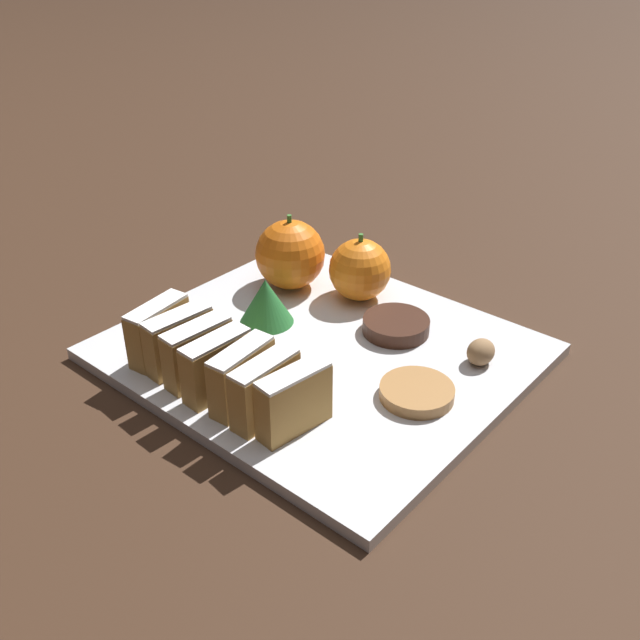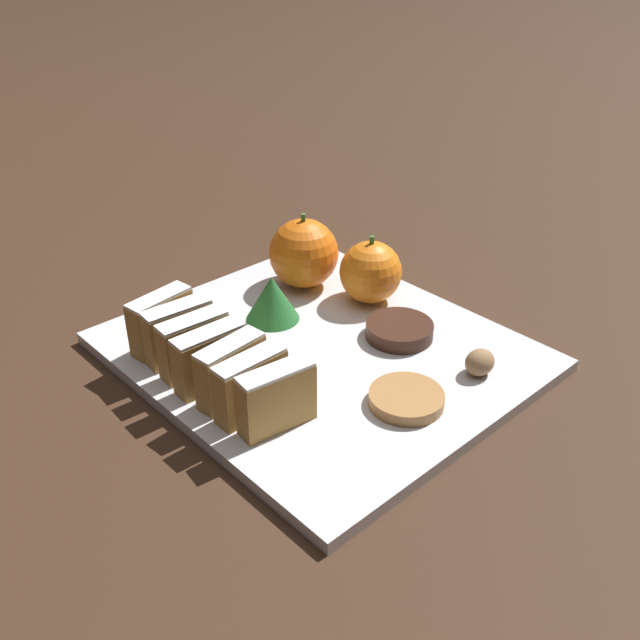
{
  "view_description": "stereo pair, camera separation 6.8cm",
  "coord_description": "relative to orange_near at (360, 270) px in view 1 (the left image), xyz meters",
  "views": [
    {
      "loc": [
        -0.44,
        -0.38,
        0.39
      ],
      "look_at": [
        0.0,
        0.0,
        0.04
      ],
      "focal_mm": 40.0,
      "sensor_mm": 36.0,
      "label": 1
    },
    {
      "loc": [
        -0.4,
        -0.43,
        0.39
      ],
      "look_at": [
        0.0,
        0.0,
        0.04
      ],
      "focal_mm": 40.0,
      "sensor_mm": 36.0,
      "label": 2
    }
  ],
  "objects": [
    {
      "name": "chocolate_cookie",
      "position": [
        -0.03,
        -0.07,
        -0.03
      ],
      "size": [
        0.07,
        0.07,
        0.02
      ],
      "color": "#381E14",
      "rests_on": "serving_platter"
    },
    {
      "name": "orange_near",
      "position": [
        0.0,
        0.0,
        0.0
      ],
      "size": [
        0.07,
        0.07,
        0.07
      ],
      "color": "orange",
      "rests_on": "serving_platter"
    },
    {
      "name": "stollen_slice_back",
      "position": [
        -0.21,
        0.07,
        -0.01
      ],
      "size": [
        0.07,
        0.03,
        0.06
      ],
      "color": "#B28442",
      "rests_on": "serving_platter"
    },
    {
      "name": "ground_plane",
      "position": [
        -0.1,
        -0.03,
        -0.05
      ],
      "size": [
        6.0,
        6.0,
        0.0
      ],
      "primitive_type": "plane",
      "color": "#382316"
    },
    {
      "name": "evergreen_sprig",
      "position": [
        -0.1,
        0.04,
        -0.01
      ],
      "size": [
        0.06,
        0.06,
        0.05
      ],
      "color": "#23662D",
      "rests_on": "serving_platter"
    },
    {
      "name": "walnut",
      "position": [
        -0.03,
        -0.16,
        -0.02
      ],
      "size": [
        0.03,
        0.02,
        0.02
      ],
      "color": "#8E6B47",
      "rests_on": "serving_platter"
    },
    {
      "name": "stollen_slice_third",
      "position": [
        -0.21,
        -0.04,
        -0.01
      ],
      "size": [
        0.07,
        0.03,
        0.06
      ],
      "color": "#B28442",
      "rests_on": "serving_platter"
    },
    {
      "name": "stollen_slice_front",
      "position": [
        -0.21,
        -0.1,
        -0.01
      ],
      "size": [
        0.07,
        0.03,
        0.06
      ],
      "color": "#B28442",
      "rests_on": "serving_platter"
    },
    {
      "name": "serving_platter",
      "position": [
        -0.1,
        -0.03,
        -0.04
      ],
      "size": [
        0.33,
        0.37,
        0.01
      ],
      "color": "silver",
      "rests_on": "ground_plane"
    },
    {
      "name": "stollen_slice_second",
      "position": [
        -0.22,
        -0.07,
        -0.01
      ],
      "size": [
        0.07,
        0.02,
        0.06
      ],
      "color": "#B28442",
      "rests_on": "serving_platter"
    },
    {
      "name": "stollen_slice_sixth",
      "position": [
        -0.21,
        0.04,
        -0.01
      ],
      "size": [
        0.07,
        0.03,
        0.06
      ],
      "color": "#B28442",
      "rests_on": "serving_platter"
    },
    {
      "name": "stollen_slice_fifth",
      "position": [
        -0.21,
        0.02,
        -0.01
      ],
      "size": [
        0.07,
        0.03,
        0.06
      ],
      "color": "#B28442",
      "rests_on": "serving_platter"
    },
    {
      "name": "gingerbread_cookie",
      "position": [
        -0.11,
        -0.15,
        -0.03
      ],
      "size": [
        0.07,
        0.07,
        0.01
      ],
      "color": "#A3703D",
      "rests_on": "serving_platter"
    },
    {
      "name": "stollen_slice_fourth",
      "position": [
        -0.22,
        -0.01,
        -0.01
      ],
      "size": [
        0.07,
        0.02,
        0.06
      ],
      "color": "#B28442",
      "rests_on": "serving_platter"
    },
    {
      "name": "orange_far",
      "position": [
        -0.03,
        0.07,
        0.01
      ],
      "size": [
        0.08,
        0.08,
        0.08
      ],
      "color": "orange",
      "rests_on": "serving_platter"
    }
  ]
}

